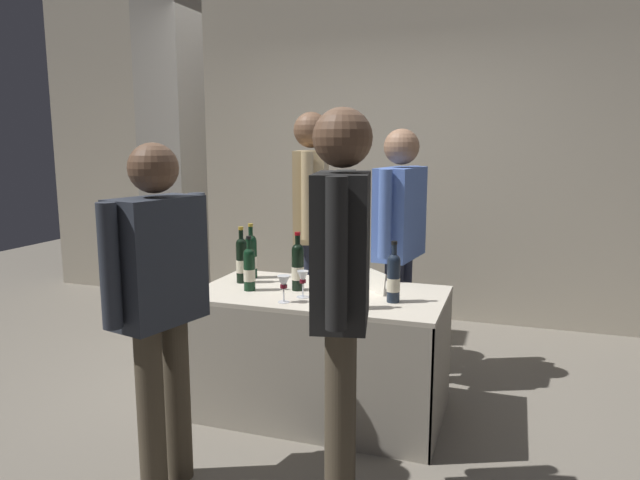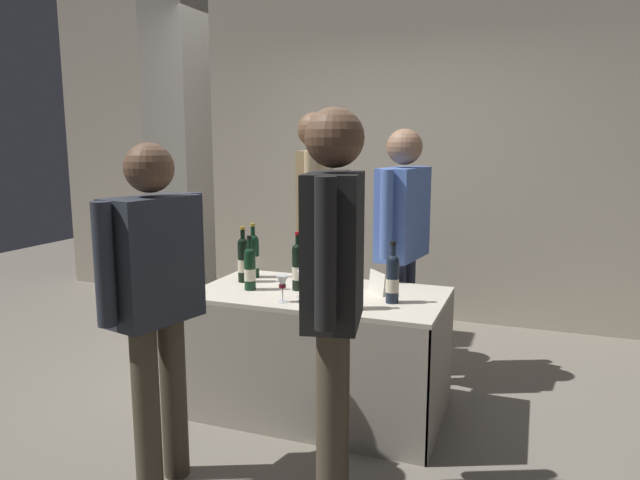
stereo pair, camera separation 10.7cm
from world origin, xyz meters
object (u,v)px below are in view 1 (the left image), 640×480
concrete_pillar (172,146)px  tasting_table (320,329)px  wine_glass_near_taster (303,279)px  taster_foreground_right (159,289)px  vendor_presenter (400,231)px  wine_glass_near_vendor (284,284)px  display_bottle_0 (242,259)px  featured_wine_bottle (249,268)px  wine_glass_mid (336,265)px

concrete_pillar → tasting_table: 1.91m
wine_glass_near_taster → taster_foreground_right: bearing=-115.1°
tasting_table → vendor_presenter: (0.33, 0.64, 0.50)m
wine_glass_near_vendor → vendor_presenter: (0.44, 0.91, 0.17)m
wine_glass_near_taster → vendor_presenter: size_ratio=0.09×
display_bottle_0 → vendor_presenter: 1.04m
featured_wine_bottle → vendor_presenter: (0.72, 0.73, 0.15)m
wine_glass_near_vendor → taster_foreground_right: size_ratio=0.09×
featured_wine_bottle → vendor_presenter: size_ratio=0.19×
vendor_presenter → featured_wine_bottle: bearing=-36.6°
wine_glass_near_taster → wine_glass_mid: bearing=80.5°
tasting_table → wine_glass_near_vendor: wine_glass_near_vendor is taller
wine_glass_near_vendor → wine_glass_mid: 0.55m
concrete_pillar → vendor_presenter: 1.83m
taster_foreground_right → wine_glass_near_taster: bearing=-11.6°
vendor_presenter → taster_foreground_right: bearing=-17.6°
wine_glass_near_vendor → vendor_presenter: size_ratio=0.09×
wine_glass_mid → wine_glass_near_taster: size_ratio=0.94×
featured_wine_bottle → concrete_pillar: bearing=140.4°
display_bottle_0 → wine_glass_near_taster: size_ratio=2.31×
wine_glass_near_vendor → taster_foreground_right: bearing=-115.1°
tasting_table → featured_wine_bottle: featured_wine_bottle is taller
concrete_pillar → taster_foreground_right: size_ratio=1.96×
wine_glass_mid → taster_foreground_right: 1.29m
tasting_table → vendor_presenter: 0.87m
concrete_pillar → tasting_table: (1.42, -0.75, -1.03)m
wine_glass_near_vendor → wine_glass_mid: bearing=76.5°
featured_wine_bottle → wine_glass_mid: 0.55m
vendor_presenter → taster_foreground_right: 1.75m
featured_wine_bottle → display_bottle_0: (-0.13, 0.16, 0.01)m
wine_glass_near_taster → vendor_presenter: vendor_presenter is taller
featured_wine_bottle → vendor_presenter: bearing=45.4°
wine_glass_mid → wine_glass_near_taster: bearing=-99.5°
concrete_pillar → wine_glass_near_vendor: (1.31, -1.02, -0.71)m
wine_glass_near_vendor → vendor_presenter: bearing=64.0°
featured_wine_bottle → wine_glass_mid: featured_wine_bottle is taller
concrete_pillar → wine_glass_near_taster: (1.37, -0.89, -0.71)m
vendor_presenter → taster_foreground_right: vendor_presenter is taller
wine_glass_near_taster → featured_wine_bottle: bearing=172.7°
concrete_pillar → display_bottle_0: 1.31m
vendor_presenter → wine_glass_near_vendor: bearing=-18.0°
tasting_table → wine_glass_near_taster: bearing=-110.9°
featured_wine_bottle → wine_glass_near_vendor: 0.33m
display_bottle_0 → wine_glass_near_vendor: 0.53m
concrete_pillar → featured_wine_bottle: 1.49m
vendor_presenter → wine_glass_near_taster: bearing=-18.1°
taster_foreground_right → vendor_presenter: bearing=-12.1°
concrete_pillar → wine_glass_mid: concrete_pillar is taller
tasting_table → featured_wine_bottle: 0.54m
concrete_pillar → vendor_presenter: concrete_pillar is taller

